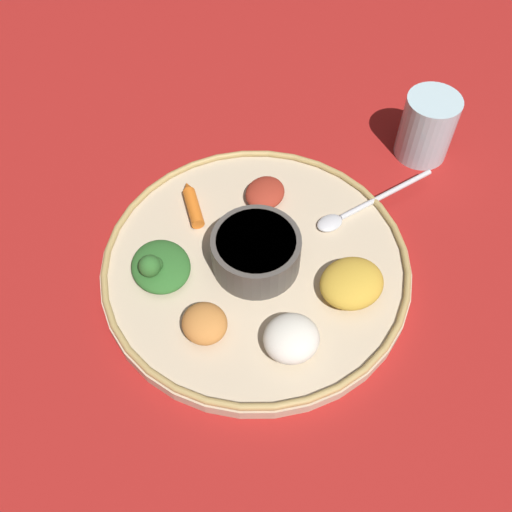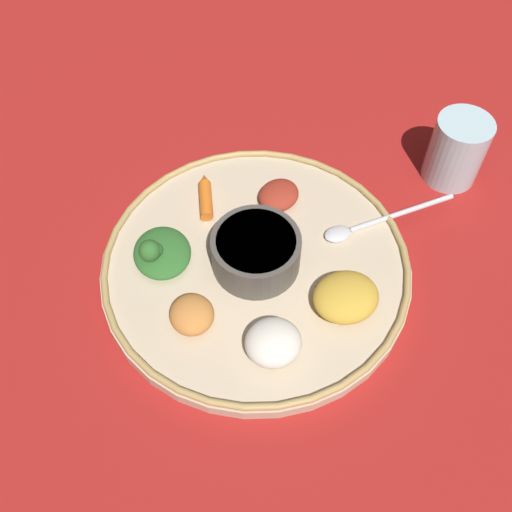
{
  "view_description": "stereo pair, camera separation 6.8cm",
  "coord_description": "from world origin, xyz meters",
  "px_view_note": "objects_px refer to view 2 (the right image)",
  "views": [
    {
      "loc": [
        -0.04,
        -0.39,
        0.59
      ],
      "look_at": [
        0.0,
        0.0,
        0.03
      ],
      "focal_mm": 41.49,
      "sensor_mm": 36.0,
      "label": 1
    },
    {
      "loc": [
        0.03,
        -0.39,
        0.59
      ],
      "look_at": [
        0.0,
        0.0,
        0.03
      ],
      "focal_mm": 41.49,
      "sensor_mm": 36.0,
      "label": 2
    }
  ],
  "objects_px": {
    "center_bowl": "(256,251)",
    "carrot_near_spoon": "(206,196)",
    "spoon": "(370,223)",
    "drinking_glass": "(455,154)",
    "greens_pile": "(160,253)"
  },
  "relations": [
    {
      "from": "spoon",
      "to": "greens_pile",
      "type": "bearing_deg",
      "value": -164.51
    },
    {
      "from": "spoon",
      "to": "carrot_near_spoon",
      "type": "xyz_separation_m",
      "value": [
        -0.21,
        0.03,
        0.0
      ]
    },
    {
      "from": "greens_pile",
      "to": "drinking_glass",
      "type": "bearing_deg",
      "value": 26.2
    },
    {
      "from": "center_bowl",
      "to": "carrot_near_spoon",
      "type": "xyz_separation_m",
      "value": [
        -0.07,
        0.09,
        -0.02
      ]
    },
    {
      "from": "center_bowl",
      "to": "drinking_glass",
      "type": "xyz_separation_m",
      "value": [
        0.25,
        0.17,
        -0.0
      ]
    },
    {
      "from": "spoon",
      "to": "carrot_near_spoon",
      "type": "bearing_deg",
      "value": 172.89
    },
    {
      "from": "spoon",
      "to": "carrot_near_spoon",
      "type": "height_order",
      "value": "carrot_near_spoon"
    },
    {
      "from": "carrot_near_spoon",
      "to": "greens_pile",
      "type": "bearing_deg",
      "value": -113.73
    },
    {
      "from": "spoon",
      "to": "drinking_glass",
      "type": "xyz_separation_m",
      "value": [
        0.11,
        0.11,
        0.02
      ]
    },
    {
      "from": "center_bowl",
      "to": "spoon",
      "type": "relative_size",
      "value": 0.61
    },
    {
      "from": "carrot_near_spoon",
      "to": "drinking_glass",
      "type": "xyz_separation_m",
      "value": [
        0.32,
        0.08,
        0.01
      ]
    },
    {
      "from": "spoon",
      "to": "drinking_glass",
      "type": "relative_size",
      "value": 1.82
    },
    {
      "from": "center_bowl",
      "to": "greens_pile",
      "type": "xyz_separation_m",
      "value": [
        -0.11,
        -0.0,
        -0.01
      ]
    },
    {
      "from": "center_bowl",
      "to": "carrot_near_spoon",
      "type": "distance_m",
      "value": 0.12
    },
    {
      "from": "drinking_glass",
      "to": "greens_pile",
      "type": "bearing_deg",
      "value": -153.8
    }
  ]
}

